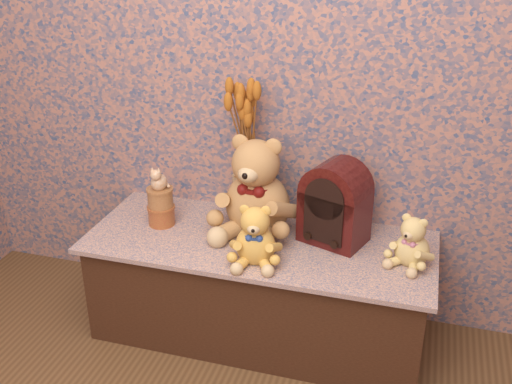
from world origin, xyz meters
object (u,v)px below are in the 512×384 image
Objects in this scene: teddy_large at (258,181)px; ceramic_vase at (247,197)px; cathedral_radio at (335,202)px; cat_figurine at (159,177)px; teddy_small at (413,238)px; teddy_medium at (255,231)px; biscuit_tin_lower at (162,215)px.

ceramic_vase is (-0.07, 0.08, -0.12)m from teddy_large.
cat_figurine is (-0.74, -0.07, 0.05)m from cathedral_radio.
teddy_small is 0.74m from ceramic_vase.
cat_figurine is at bearing 150.23° from teddy_medium.
cathedral_radio is 0.75m from biscuit_tin_lower.
ceramic_vase is at bearing -169.99° from teddy_small.
teddy_medium is 2.26× the size of biscuit_tin_lower.
ceramic_vase is (-0.72, 0.18, -0.01)m from teddy_small.
ceramic_vase is at bearing 23.25° from cat_figurine.
teddy_large is 4.10× the size of cat_figurine.
teddy_small is 1.06× the size of ceramic_vase.
teddy_small is at bearing -1.49° from biscuit_tin_lower.
cathedral_radio is (0.26, 0.24, 0.05)m from teddy_medium.
teddy_large is at bearing -164.39° from teddy_small.
teddy_medium is 0.74× the size of cathedral_radio.
teddy_medium is 0.36m from cathedral_radio.
teddy_small is 1.06m from cat_figurine.
teddy_large is at bearing 94.89° from teddy_medium.
teddy_small is at bearing 2.21° from cathedral_radio.
cathedral_radio reaches higher than ceramic_vase.
cathedral_radio is at bearing -12.28° from ceramic_vase.
ceramic_vase is (-0.14, 0.33, -0.03)m from teddy_medium.
cathedral_radio is (-0.32, 0.10, 0.06)m from teddy_small.
teddy_medium reaches higher than ceramic_vase.
cat_figurine is (0.00, 0.00, 0.18)m from biscuit_tin_lower.
cat_figurine is at bearing -157.21° from teddy_small.
ceramic_vase is (-0.40, 0.09, -0.07)m from cathedral_radio.
ceramic_vase is at bearing 102.99° from teddy_medium.
biscuit_tin_lower is at bearing -155.82° from cathedral_radio.
cathedral_radio is 0.41m from ceramic_vase.
teddy_small is 1.92× the size of biscuit_tin_lower.
teddy_medium is 2.33× the size of cat_figurine.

